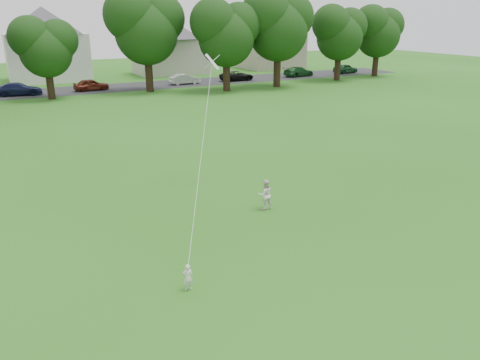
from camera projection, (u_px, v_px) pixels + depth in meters
ground at (254, 269)px, 14.83m from camera, size 160.00×160.00×0.00m
street at (62, 91)px, 49.93m from camera, size 90.00×7.00×0.01m
toddler at (188, 277)px, 13.58m from camera, size 0.34×0.25×0.84m
older_boy at (265, 194)px, 19.27m from camera, size 0.68×0.55×1.29m
kite at (203, 144)px, 17.35m from camera, size 2.87×4.84×11.10m
tree_row at (96, 28)px, 44.10m from camera, size 81.42×9.75×11.15m
parked_cars at (120, 83)px, 51.52m from camera, size 70.65×2.43×1.29m
house_row at (44, 39)px, 56.62m from camera, size 76.26×13.82×10.25m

